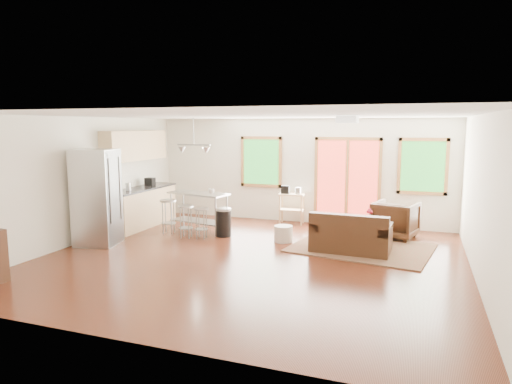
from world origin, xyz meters
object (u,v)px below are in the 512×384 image
(rug, at_px, (361,248))
(refrigerator, at_px, (97,197))
(island, at_px, (199,205))
(ottoman, at_px, (342,229))
(coffee_table, at_px, (359,227))
(armchair, at_px, (395,218))
(loveseat, at_px, (351,236))
(kitchen_cart, at_px, (291,198))

(rug, bearing_deg, refrigerator, -163.99)
(island, bearing_deg, ottoman, 7.90)
(coffee_table, bearing_deg, ottoman, 162.90)
(island, bearing_deg, armchair, 11.17)
(coffee_table, bearing_deg, loveseat, -92.03)
(refrigerator, distance_m, island, 2.27)
(rug, height_order, kitchen_cart, kitchen_cart)
(armchair, xyz_separation_m, ottoman, (-1.09, -0.40, -0.24))
(rug, distance_m, island, 3.79)
(loveseat, height_order, island, island)
(kitchen_cart, bearing_deg, ottoman, -36.11)
(refrigerator, xyz_separation_m, kitchen_cart, (3.19, 3.24, -0.32))
(loveseat, bearing_deg, coffee_table, 90.10)
(armchair, relative_size, refrigerator, 0.45)
(loveseat, distance_m, kitchen_cart, 2.78)
(rug, height_order, coffee_table, coffee_table)
(loveseat, relative_size, island, 1.00)
(coffee_table, bearing_deg, rug, -77.29)
(coffee_table, relative_size, island, 0.63)
(rug, xyz_separation_m, kitchen_cart, (-1.95, 1.77, 0.64))
(loveseat, height_order, kitchen_cart, kitchen_cart)
(coffee_table, xyz_separation_m, ottoman, (-0.38, 0.12, -0.10))
(rug, height_order, island, island)
(rug, relative_size, refrigerator, 1.33)
(island, relative_size, kitchen_cart, 1.57)
(coffee_table, xyz_separation_m, kitchen_cart, (-1.81, 1.16, 0.34))
(armchair, distance_m, kitchen_cart, 2.61)
(loveseat, xyz_separation_m, refrigerator, (-4.97, -1.13, 0.66))
(armchair, height_order, refrigerator, refrigerator)
(loveseat, bearing_deg, kitchen_cart, 132.26)
(armchair, bearing_deg, rug, 77.56)
(refrigerator, bearing_deg, rug, 3.65)
(coffee_table, bearing_deg, kitchen_cart, 147.32)
(coffee_table, relative_size, refrigerator, 0.48)
(armchair, bearing_deg, loveseat, 77.72)
(coffee_table, distance_m, refrigerator, 5.46)
(island, bearing_deg, coffee_table, 5.26)
(refrigerator, height_order, kitchen_cart, refrigerator)
(coffee_table, height_order, ottoman, ottoman)
(loveseat, height_order, ottoman, loveseat)
(ottoman, bearing_deg, armchair, 20.40)
(rug, height_order, loveseat, loveseat)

